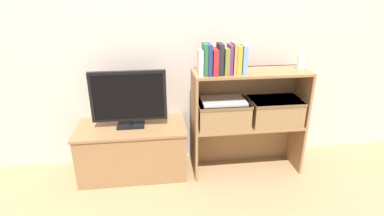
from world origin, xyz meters
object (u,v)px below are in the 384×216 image
book_mustard (238,60)px  book_navy (209,59)px  baby_monitor (301,62)px  book_charcoal (220,59)px  book_skyblue (243,59)px  book_ivory (200,63)px  tv_stand (133,149)px  storage_basket_right (275,110)px  laptop (223,101)px  book_plum (230,59)px  book_olive (225,61)px  tv (129,98)px  book_forest (205,59)px  book_tan (234,58)px  book_crimson (214,62)px  storage_basket_left (223,113)px

book_mustard → book_navy: bearing=180.0°
baby_monitor → book_charcoal: bearing=-175.2°
book_mustard → baby_monitor: bearing=6.0°
book_mustard → book_skyblue: book_skyblue is taller
book_ivory → tv_stand: bearing=168.4°
tv_stand → book_charcoal: size_ratio=3.86×
storage_basket_right → laptop: laptop is taller
laptop → book_plum: bearing=-56.8°
laptop → tv_stand: bearing=174.5°
book_olive → storage_basket_right: book_olive is taller
storage_basket_right → baby_monitor: bearing=4.7°
book_olive → laptop: (0.01, 0.04, -0.33)m
tv → book_mustard: bearing=-7.6°
book_skyblue → book_forest: bearing=180.0°
book_plum → book_tan: bearing=0.0°
book_tan → book_plum: bearing=-180.0°
book_crimson → tv_stand: bearing=170.2°
book_plum → book_tan: book_tan is taller
tv_stand → tv: (-0.00, -0.00, 0.47)m
book_crimson → laptop: size_ratio=0.55×
book_navy → book_crimson: book_navy is taller
book_skyblue → tv_stand: bearing=172.6°
tv_stand → tv: tv is taller
book_navy → book_crimson: 0.05m
book_plum → storage_basket_right: 0.61m
book_navy → storage_basket_right: 0.73m
book_navy → book_olive: size_ratio=1.14×
storage_basket_right → laptop: 0.46m
book_navy → baby_monitor: (0.76, 0.06, -0.06)m
book_crimson → book_plum: 0.12m
book_olive → storage_basket_right: 0.63m
book_charcoal → book_olive: bearing=0.0°
book_olive → baby_monitor: book_olive is taller
book_forest → book_tan: bearing=0.0°
book_olive → laptop: book_olive is taller
book_plum → storage_basket_right: (0.42, 0.04, -0.45)m
book_tan → baby_monitor: size_ratio=1.67×
book_plum → baby_monitor: size_ratio=1.56×
tv_stand → book_olive: book_olive is taller
book_charcoal → storage_basket_left: book_charcoal is taller
book_ivory → book_mustard: 0.29m
book_charcoal → book_plum: book_charcoal is taller
book_navy → book_tan: bearing=0.0°
book_skyblue → baby_monitor: 0.50m
book_skyblue → book_navy: bearing=180.0°
book_forest → baby_monitor: book_forest is taller
tv → storage_basket_left: 0.77m
tv → book_charcoal: size_ratio=2.58×
book_charcoal → book_plum: size_ratio=1.04×
book_ivory → book_forest: (0.03, 0.00, 0.02)m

